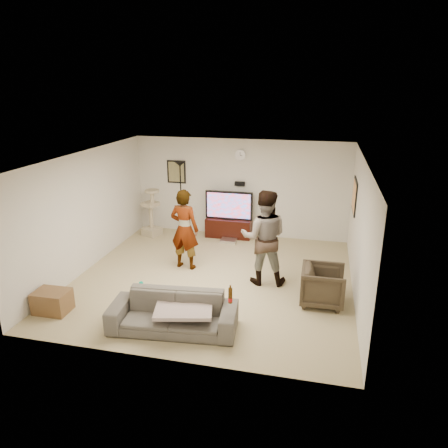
% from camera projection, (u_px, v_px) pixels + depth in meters
% --- Properties ---
extents(floor, '(5.50, 5.50, 0.02)m').
position_uv_depth(floor, '(213.00, 279.00, 8.65)').
color(floor, tan).
rests_on(floor, ground).
extents(ceiling, '(5.50, 5.50, 0.02)m').
position_uv_depth(ceiling, '(212.00, 156.00, 7.85)').
color(ceiling, white).
rests_on(ceiling, wall_back).
extents(wall_back, '(5.50, 0.04, 2.50)m').
position_uv_depth(wall_back, '(240.00, 188.00, 10.79)').
color(wall_back, silver).
rests_on(wall_back, floor).
extents(wall_front, '(5.50, 0.04, 2.50)m').
position_uv_depth(wall_front, '(162.00, 281.00, 5.71)').
color(wall_front, silver).
rests_on(wall_front, floor).
extents(wall_left, '(0.04, 5.50, 2.50)m').
position_uv_depth(wall_left, '(86.00, 211.00, 8.85)').
color(wall_left, silver).
rests_on(wall_left, floor).
extents(wall_right, '(0.04, 5.50, 2.50)m').
position_uv_depth(wall_right, '(359.00, 231.00, 7.66)').
color(wall_right, silver).
rests_on(wall_right, floor).
extents(wall_clock, '(0.26, 0.04, 0.26)m').
position_uv_depth(wall_clock, '(240.00, 155.00, 10.49)').
color(wall_clock, white).
rests_on(wall_clock, wall_back).
extents(wall_speaker, '(0.25, 0.10, 0.10)m').
position_uv_depth(wall_speaker, '(240.00, 184.00, 10.70)').
color(wall_speaker, black).
rests_on(wall_speaker, wall_back).
extents(picture_back, '(0.42, 0.03, 0.52)m').
position_uv_depth(picture_back, '(176.00, 172.00, 11.03)').
color(picture_back, olive).
rests_on(picture_back, wall_back).
extents(picture_right, '(0.03, 0.78, 0.62)m').
position_uv_depth(picture_right, '(355.00, 196.00, 9.06)').
color(picture_right, '#FDA666').
rests_on(picture_right, wall_right).
extents(tv_stand, '(1.17, 0.45, 0.49)m').
position_uv_depth(tv_stand, '(229.00, 228.00, 10.94)').
color(tv_stand, black).
rests_on(tv_stand, floor).
extents(console_box, '(0.40, 0.30, 0.07)m').
position_uv_depth(console_box, '(228.00, 241.00, 10.62)').
color(console_box, silver).
rests_on(console_box, floor).
extents(tv, '(1.22, 0.08, 0.72)m').
position_uv_depth(tv, '(229.00, 205.00, 10.74)').
color(tv, black).
rests_on(tv, tv_stand).
extents(tv_screen, '(1.12, 0.01, 0.64)m').
position_uv_depth(tv_screen, '(229.00, 206.00, 10.70)').
color(tv_screen, blue).
rests_on(tv_screen, tv).
extents(floor_lamp, '(0.32, 0.32, 1.93)m').
position_uv_depth(floor_lamp, '(181.00, 199.00, 10.92)').
color(floor_lamp, black).
rests_on(floor_lamp, floor).
extents(cat_tree, '(0.52, 0.52, 1.25)m').
position_uv_depth(cat_tree, '(151.00, 212.00, 10.93)').
color(cat_tree, tan).
rests_on(cat_tree, floor).
extents(person_left, '(0.69, 0.51, 1.74)m').
position_uv_depth(person_left, '(185.00, 229.00, 8.91)').
color(person_left, '#AEAEAE').
rests_on(person_left, floor).
extents(person_right, '(1.00, 0.82, 1.90)m').
position_uv_depth(person_right, '(264.00, 238.00, 8.21)').
color(person_right, navy).
rests_on(person_right, floor).
extents(sofa, '(2.11, 1.00, 0.60)m').
position_uv_depth(sofa, '(173.00, 313.00, 6.78)').
color(sofa, '#504C46').
rests_on(sofa, floor).
extents(throw_blanket, '(1.03, 0.88, 0.06)m').
position_uv_depth(throw_blanket, '(184.00, 308.00, 6.70)').
color(throw_blanket, '#BBA39C').
rests_on(throw_blanket, sofa).
extents(beer_bottle, '(0.06, 0.06, 0.25)m').
position_uv_depth(beer_bottle, '(230.00, 296.00, 6.44)').
color(beer_bottle, '#3B2004').
rests_on(beer_bottle, sofa).
extents(armchair, '(0.78, 0.75, 0.70)m').
position_uv_depth(armchair, '(323.00, 286.00, 7.57)').
color(armchair, '#372E21').
rests_on(armchair, floor).
extents(side_table, '(0.60, 0.45, 0.39)m').
position_uv_depth(side_table, '(52.00, 301.00, 7.34)').
color(side_table, brown).
rests_on(side_table, floor).
extents(toy_ball, '(0.09, 0.09, 0.09)m').
position_uv_depth(toy_ball, '(141.00, 283.00, 8.34)').
color(toy_ball, '#00A17D').
rests_on(toy_ball, floor).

